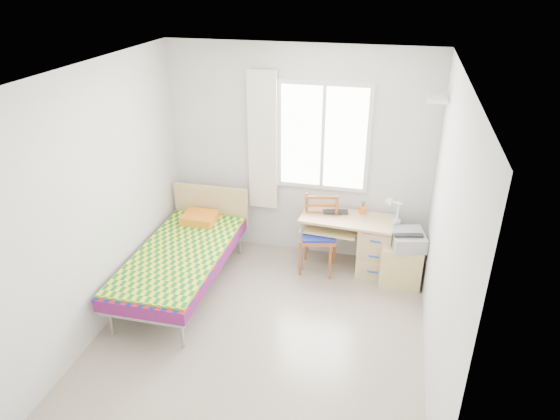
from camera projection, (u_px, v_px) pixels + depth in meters
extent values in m
plane|color=#BCAD93|center=(261.00, 334.00, 5.04)|extent=(3.50, 3.50, 0.00)
plane|color=white|center=(255.00, 72.00, 3.89)|extent=(3.50, 3.50, 0.00)
plane|color=silver|center=(298.00, 155.00, 5.99)|extent=(3.20, 0.00, 3.20)
plane|color=silver|center=(99.00, 202.00, 4.81)|extent=(0.00, 3.50, 3.50)
plane|color=silver|center=(444.00, 241.00, 4.13)|extent=(0.00, 3.50, 3.50)
cube|color=white|center=(323.00, 137.00, 5.80)|extent=(1.10, 0.04, 1.30)
cube|color=white|center=(323.00, 138.00, 5.79)|extent=(1.00, 0.02, 1.20)
cube|color=white|center=(323.00, 138.00, 5.79)|extent=(0.04, 0.02, 1.20)
cube|color=#F5E3CA|center=(263.00, 142.00, 5.96)|extent=(0.35, 0.05, 1.70)
cube|color=white|center=(438.00, 99.00, 5.00)|extent=(0.20, 0.32, 0.03)
cube|color=#999CA1|center=(182.00, 264.00, 5.59)|extent=(0.91, 2.01, 0.06)
cube|color=red|center=(181.00, 258.00, 5.56)|extent=(0.95, 2.03, 0.14)
cube|color=yellow|center=(180.00, 252.00, 5.50)|extent=(0.93, 1.91, 0.03)
cube|color=tan|center=(211.00, 206.00, 6.33)|extent=(0.96, 0.05, 0.55)
cube|color=orange|center=(200.00, 218.00, 6.12)|extent=(0.40, 0.34, 0.10)
cylinder|color=#999CA1|center=(111.00, 322.00, 4.97)|extent=(0.04, 0.04, 0.32)
cylinder|color=#999CA1|center=(239.00, 243.00, 6.38)|extent=(0.04, 0.04, 0.32)
cube|color=tan|center=(348.00, 219.00, 5.88)|extent=(1.12, 0.57, 0.03)
cube|color=#D5BC6D|center=(375.00, 247.00, 5.95)|extent=(0.41, 0.50, 0.65)
cube|color=#D5BC6D|center=(330.00, 227.00, 5.98)|extent=(0.68, 0.50, 0.02)
cylinder|color=#999CA1|center=(302.00, 247.00, 5.96)|extent=(0.03, 0.03, 0.65)
cylinder|color=#999CA1|center=(308.00, 231.00, 6.31)|extent=(0.03, 0.03, 0.65)
cube|color=#9B391E|center=(318.00, 237.00, 5.92)|extent=(0.48, 0.48, 0.04)
cube|color=navy|center=(318.00, 235.00, 5.91)|extent=(0.45, 0.45, 0.04)
cube|color=#9B391E|center=(321.00, 209.00, 5.96)|extent=(0.36, 0.11, 0.40)
cylinder|color=#9B391E|center=(300.00, 259.00, 5.90)|extent=(0.03, 0.03, 0.45)
cylinder|color=#9B391E|center=(335.00, 231.00, 6.04)|extent=(0.04, 0.04, 0.92)
cube|color=#D5BC6D|center=(401.00, 263.00, 5.77)|extent=(0.47, 0.43, 0.50)
cube|color=tan|center=(381.00, 252.00, 5.77)|extent=(0.02, 0.37, 0.18)
cube|color=tan|center=(379.00, 267.00, 5.87)|extent=(0.02, 0.37, 0.18)
cube|color=gray|center=(408.00, 239.00, 5.59)|extent=(0.44, 0.48, 0.17)
cube|color=black|center=(409.00, 233.00, 5.56)|extent=(0.35, 0.39, 0.02)
imported|color=black|center=(336.00, 214.00, 5.94)|extent=(0.34, 0.26, 0.02)
cylinder|color=orange|center=(363.00, 210.00, 5.94)|extent=(0.08, 0.08, 0.09)
cylinder|color=white|center=(397.00, 221.00, 5.76)|extent=(0.09, 0.09, 0.03)
cylinder|color=white|center=(398.00, 211.00, 5.70)|extent=(0.02, 0.11, 0.25)
cylinder|color=white|center=(397.00, 203.00, 5.58)|extent=(0.12, 0.22, 0.11)
cone|color=white|center=(390.00, 204.00, 5.50)|extent=(0.13, 0.14, 0.12)
imported|color=gray|center=(332.00, 221.00, 5.98)|extent=(0.20, 0.24, 0.02)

